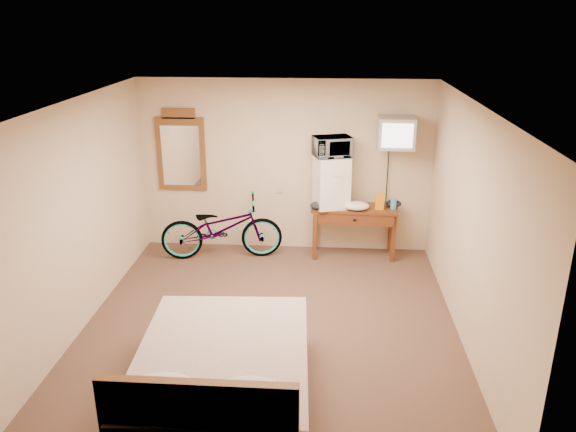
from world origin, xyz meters
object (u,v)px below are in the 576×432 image
(crt_television, at_px, (396,133))
(bed, at_px, (222,377))
(blue_cup, at_px, (393,204))
(bicycle, at_px, (222,228))
(microwave, at_px, (332,147))
(wall_mirror, at_px, (181,151))
(mini_fridge, at_px, (331,182))
(desk, at_px, (354,216))

(crt_television, relative_size, bed, 0.28)
(blue_cup, xyz_separation_m, bicycle, (-2.42, -0.15, -0.37))
(microwave, height_order, bed, microwave)
(wall_mirror, xyz_separation_m, bicycle, (0.63, -0.43, -1.01))
(mini_fridge, height_order, crt_television, crt_television)
(crt_television, distance_m, bed, 4.14)
(bed, bearing_deg, mini_fridge, 74.24)
(bicycle, bearing_deg, microwave, -91.87)
(desk, height_order, blue_cup, blue_cup)
(bed, bearing_deg, desk, 68.95)
(microwave, xyz_separation_m, crt_television, (0.85, -0.02, 0.21))
(desk, relative_size, crt_television, 2.11)
(mini_fridge, height_order, blue_cup, mini_fridge)
(bed, bearing_deg, wall_mirror, 108.41)
(blue_cup, distance_m, wall_mirror, 3.13)
(blue_cup, bearing_deg, crt_television, 138.41)
(bed, bearing_deg, blue_cup, 61.35)
(desk, relative_size, mini_fridge, 1.69)
(blue_cup, bearing_deg, microwave, 177.15)
(desk, xyz_separation_m, mini_fridge, (-0.34, 0.03, 0.50))
(wall_mirror, bearing_deg, bed, -71.59)
(desk, xyz_separation_m, wall_mirror, (-2.52, 0.27, 0.84))
(blue_cup, bearing_deg, bicycle, -176.36)
(desk, height_order, mini_fridge, mini_fridge)
(desk, xyz_separation_m, crt_television, (0.51, 0.02, 1.21))
(wall_mirror, bearing_deg, mini_fridge, -6.15)
(crt_television, height_order, wall_mirror, wall_mirror)
(mini_fridge, bearing_deg, blue_cup, -2.84)
(mini_fridge, bearing_deg, desk, -5.80)
(mini_fridge, bearing_deg, crt_television, -1.13)
(wall_mirror, relative_size, bed, 0.58)
(blue_cup, xyz_separation_m, crt_television, (-0.03, 0.03, 1.00))
(mini_fridge, bearing_deg, microwave, 56.35)
(microwave, bearing_deg, desk, -23.74)
(wall_mirror, distance_m, bicycle, 1.26)
(microwave, xyz_separation_m, bicycle, (-1.55, -0.20, -1.16))
(microwave, bearing_deg, bicycle, 169.39)
(desk, distance_m, microwave, 1.06)
(wall_mirror, xyz_separation_m, bed, (1.21, -3.65, -1.16))
(microwave, height_order, bicycle, microwave)
(microwave, relative_size, wall_mirror, 0.42)
(blue_cup, bearing_deg, wall_mirror, 174.80)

